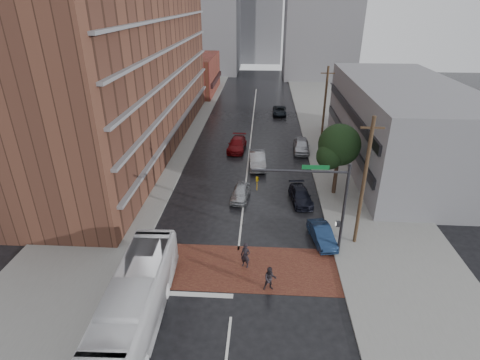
# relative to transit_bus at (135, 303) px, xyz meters

# --- Properties ---
(ground) EXTENTS (160.00, 160.00, 0.00)m
(ground) POSITION_rel_transit_bus_xyz_m (5.28, 4.87, -1.59)
(ground) COLOR black
(ground) RESTS_ON ground
(crosswalk) EXTENTS (14.00, 5.00, 0.02)m
(crosswalk) POSITION_rel_transit_bus_xyz_m (5.28, 5.37, -1.58)
(crosswalk) COLOR brown
(crosswalk) RESTS_ON ground
(sidewalk_west) EXTENTS (9.00, 90.00, 0.15)m
(sidewalk_west) POSITION_rel_transit_bus_xyz_m (-6.22, 29.87, -1.52)
(sidewalk_west) COLOR gray
(sidewalk_west) RESTS_ON ground
(sidewalk_east) EXTENTS (9.00, 90.00, 0.15)m
(sidewalk_east) POSITION_rel_transit_bus_xyz_m (16.78, 29.87, -1.52)
(sidewalk_east) COLOR gray
(sidewalk_east) RESTS_ON ground
(apartment_block) EXTENTS (10.00, 44.00, 28.00)m
(apartment_block) POSITION_rel_transit_bus_xyz_m (-8.72, 28.87, 12.41)
(apartment_block) COLOR brown
(apartment_block) RESTS_ON ground
(storefront_west) EXTENTS (8.00, 16.00, 7.00)m
(storefront_west) POSITION_rel_transit_bus_xyz_m (-6.72, 58.87, 1.91)
(storefront_west) COLOR maroon
(storefront_west) RESTS_ON ground
(building_east) EXTENTS (11.00, 26.00, 9.00)m
(building_east) POSITION_rel_transit_bus_xyz_m (21.78, 24.87, 2.91)
(building_east) COLOR slate
(building_east) RESTS_ON ground
(distant_tower_west) EXTENTS (18.00, 16.00, 32.00)m
(distant_tower_west) POSITION_rel_transit_bus_xyz_m (-8.72, 82.87, 14.41)
(distant_tower_west) COLOR slate
(distant_tower_west) RESTS_ON ground
(distant_tower_center) EXTENTS (12.00, 10.00, 24.00)m
(distant_tower_center) POSITION_rel_transit_bus_xyz_m (5.28, 99.87, 10.41)
(distant_tower_center) COLOR slate
(distant_tower_center) RESTS_ON ground
(street_tree) EXTENTS (4.20, 4.10, 6.90)m
(street_tree) POSITION_rel_transit_bus_xyz_m (13.80, 16.90, 3.14)
(street_tree) COLOR #332319
(street_tree) RESTS_ON ground
(signal_mast) EXTENTS (6.50, 0.30, 7.20)m
(signal_mast) POSITION_rel_transit_bus_xyz_m (11.13, 7.37, 3.14)
(signal_mast) COLOR #2D2D33
(signal_mast) RESTS_ON ground
(utility_pole_near) EXTENTS (1.60, 0.26, 10.00)m
(utility_pole_near) POSITION_rel_transit_bus_xyz_m (14.08, 8.87, 3.55)
(utility_pole_near) COLOR #473321
(utility_pole_near) RESTS_ON ground
(utility_pole_far) EXTENTS (1.60, 0.26, 10.00)m
(utility_pole_far) POSITION_rel_transit_bus_xyz_m (14.08, 28.87, 3.55)
(utility_pole_far) COLOR #473321
(utility_pole_far) RESTS_ON ground
(transit_bus) EXTENTS (3.03, 11.51, 3.18)m
(transit_bus) POSITION_rel_transit_bus_xyz_m (0.00, 0.00, 0.00)
(transit_bus) COLOR silver
(transit_bus) RESTS_ON ground
(pedestrian_a) EXTENTS (0.80, 0.67, 1.88)m
(pedestrian_a) POSITION_rel_transit_bus_xyz_m (5.90, 5.54, -0.65)
(pedestrian_a) COLOR black
(pedestrian_a) RESTS_ON ground
(pedestrian_b) EXTENTS (0.90, 0.74, 1.70)m
(pedestrian_b) POSITION_rel_transit_bus_xyz_m (7.57, 3.37, -0.74)
(pedestrian_b) COLOR #272126
(pedestrian_b) RESTS_ON ground
(car_travel_a) EXTENTS (1.96, 3.97, 1.30)m
(car_travel_a) POSITION_rel_transit_bus_xyz_m (4.94, 15.31, -0.94)
(car_travel_a) COLOR #A7ABAF
(car_travel_a) RESTS_ON ground
(car_travel_b) EXTENTS (2.02, 4.96, 1.60)m
(car_travel_b) POSITION_rel_transit_bus_xyz_m (6.35, 22.88, -0.79)
(car_travel_b) COLOR #9B9EA2
(car_travel_b) RESTS_ON ground
(car_travel_c) EXTENTS (2.35, 5.10, 1.44)m
(car_travel_c) POSITION_rel_transit_bus_xyz_m (3.74, 27.80, -0.87)
(car_travel_c) COLOR maroon
(car_travel_c) RESTS_ON ground
(suv_travel) EXTENTS (2.18, 4.62, 1.28)m
(suv_travel) POSITION_rel_transit_bus_xyz_m (9.45, 43.77, -0.95)
(suv_travel) COLOR black
(suv_travel) RESTS_ON ground
(car_parked_near) EXTENTS (2.05, 4.08, 1.28)m
(car_parked_near) POSITION_rel_transit_bus_xyz_m (11.58, 8.87, -0.95)
(car_parked_near) COLOR #142849
(car_parked_near) RESTS_ON ground
(car_parked_mid) EXTENTS (2.29, 4.47, 1.24)m
(car_parked_mid) POSITION_rel_transit_bus_xyz_m (10.48, 15.11, -0.97)
(car_parked_mid) COLOR black
(car_parked_mid) RESTS_ON ground
(car_parked_far) EXTENTS (2.08, 4.74, 1.59)m
(car_parked_far) POSITION_rel_transit_bus_xyz_m (11.58, 27.73, -0.80)
(car_parked_far) COLOR #9EA0A5
(car_parked_far) RESTS_ON ground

